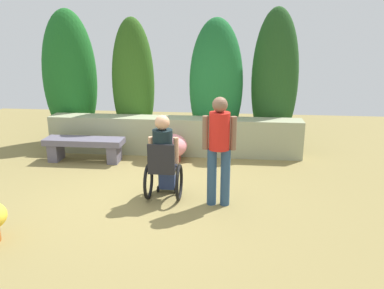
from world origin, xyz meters
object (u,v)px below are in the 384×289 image
(person_standing_companion, at_px, (219,144))
(person_in_wheelchair, at_px, (164,160))
(stone_bench, at_px, (84,146))
(flower_pot_terracotta_by_wall, at_px, (172,147))

(person_standing_companion, bearing_deg, person_in_wheelchair, 162.03)
(stone_bench, height_order, person_in_wheelchair, person_in_wheelchair)
(person_in_wheelchair, height_order, person_standing_companion, person_standing_companion)
(flower_pot_terracotta_by_wall, bearing_deg, stone_bench, -173.90)
(stone_bench, distance_m, person_in_wheelchair, 2.51)
(person_standing_companion, bearing_deg, stone_bench, 139.08)
(stone_bench, height_order, flower_pot_terracotta_by_wall, flower_pot_terracotta_by_wall)
(person_standing_companion, height_order, flower_pot_terracotta_by_wall, person_standing_companion)
(person_in_wheelchair, bearing_deg, flower_pot_terracotta_by_wall, 98.72)
(flower_pot_terracotta_by_wall, bearing_deg, person_in_wheelchair, -84.77)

